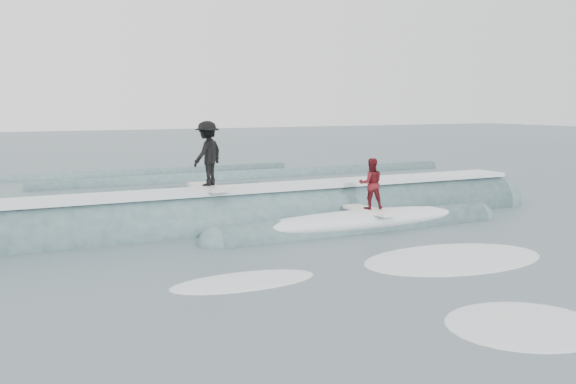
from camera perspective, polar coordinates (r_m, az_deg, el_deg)
name	(u,v)px	position (r m, az deg, el deg)	size (l,w,h in m)	color
ground	(397,270)	(14.63, 9.64, -6.89)	(160.00, 160.00, 0.00)	#3A4E55
breaking_wave	(286,223)	(19.86, -0.21, -2.73)	(20.21, 3.92, 2.27)	#35555A
surfer_black	(208,155)	(18.94, -7.16, 3.24)	(1.40, 2.03, 1.99)	silver
surfer_red	(371,188)	(19.00, 7.38, 0.39)	(0.88, 2.04, 1.60)	white
whitewater	(508,281)	(14.40, 18.95, -7.46)	(12.42, 7.29, 0.10)	white
far_swells	(141,185)	(30.09, -12.96, 0.61)	(34.76, 8.65, 0.80)	#35555A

